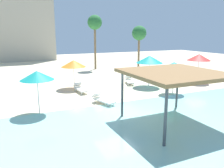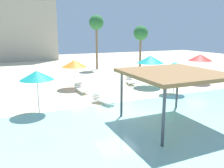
% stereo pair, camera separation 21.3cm
% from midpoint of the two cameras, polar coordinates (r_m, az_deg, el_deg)
% --- Properties ---
extents(ground_plane, '(80.00, 80.00, 0.00)m').
position_cam_midpoint_polar(ground_plane, '(14.53, 0.88, -6.79)').
color(ground_plane, beige).
extents(lagoon_water, '(44.00, 13.50, 0.04)m').
position_cam_midpoint_polar(lagoon_water, '(10.42, 13.84, -15.24)').
color(lagoon_water, '#99D1C6').
rests_on(lagoon_water, ground).
extents(shade_pavilion, '(4.71, 4.71, 2.86)m').
position_cam_midpoint_polar(shade_pavilion, '(12.37, 14.72, 2.29)').
color(shade_pavilion, '#42474C').
rests_on(shade_pavilion, ground).
extents(beach_umbrella_orange_0, '(2.18, 2.18, 2.50)m').
position_cam_midpoint_polar(beach_umbrella_orange_0, '(20.38, -9.84, 5.03)').
color(beach_umbrella_orange_0, silver).
rests_on(beach_umbrella_orange_0, ground).
extents(beach_umbrella_teal_1, '(2.42, 2.42, 2.81)m').
position_cam_midpoint_polar(beach_umbrella_teal_1, '(21.15, 9.02, 6.08)').
color(beach_umbrella_teal_1, silver).
rests_on(beach_umbrella_teal_1, ground).
extents(beach_umbrella_teal_2, '(2.00, 2.00, 2.63)m').
position_cam_midpoint_polar(beach_umbrella_teal_2, '(14.32, -18.59, 2.02)').
color(beach_umbrella_teal_2, silver).
rests_on(beach_umbrella_teal_2, ground).
extents(beach_umbrella_red_3, '(2.29, 2.29, 2.79)m').
position_cam_midpoint_polar(beach_umbrella_red_3, '(24.16, 20.58, 6.23)').
color(beach_umbrella_red_3, silver).
rests_on(beach_umbrella_red_3, ground).
extents(beach_umbrella_teal_4, '(1.97, 1.97, 2.56)m').
position_cam_midpoint_polar(beach_umbrella_teal_4, '(18.95, 14.91, 4.48)').
color(beach_umbrella_teal_4, silver).
rests_on(beach_umbrella_teal_4, ground).
extents(lounge_chair_0, '(1.30, 1.98, 0.74)m').
position_cam_midpoint_polar(lounge_chair_0, '(26.41, 24.15, 1.70)').
color(lounge_chair_0, white).
rests_on(lounge_chair_0, ground).
extents(lounge_chair_1, '(0.74, 1.93, 0.74)m').
position_cam_midpoint_polar(lounge_chair_1, '(19.21, -8.27, -1.05)').
color(lounge_chair_1, white).
rests_on(lounge_chair_1, ground).
extents(lounge_chair_2, '(1.20, 1.99, 0.74)m').
position_cam_midpoint_polar(lounge_chair_2, '(22.23, 4.06, 0.92)').
color(lounge_chair_2, white).
rests_on(lounge_chair_2, ground).
extents(lounge_chair_3, '(1.12, 1.99, 0.74)m').
position_cam_midpoint_polar(lounge_chair_3, '(15.94, -2.80, -3.78)').
color(lounge_chair_3, white).
rests_on(lounge_chair_3, ground).
extents(palm_tree_0, '(1.90, 1.90, 7.12)m').
position_cam_midpoint_polar(palm_tree_0, '(31.03, -4.51, 14.68)').
color(palm_tree_0, brown).
rests_on(palm_tree_0, ground).
extents(palm_tree_2, '(1.90, 1.90, 5.75)m').
position_cam_midpoint_polar(palm_tree_2, '(30.99, 6.58, 12.25)').
color(palm_tree_2, brown).
rests_on(palm_tree_2, ground).
extents(hotel_block_0, '(16.30, 10.75, 14.33)m').
position_cam_midpoint_polar(hotel_block_0, '(47.17, -25.56, 14.27)').
color(hotel_block_0, '#B2A893').
rests_on(hotel_block_0, ground).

